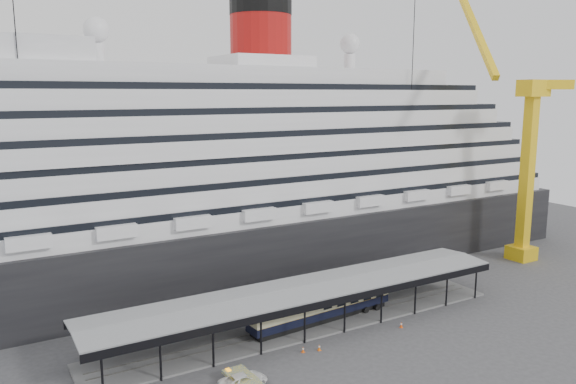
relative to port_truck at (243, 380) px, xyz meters
name	(u,v)px	position (x,y,z in m)	size (l,w,h in m)	color
ground	(329,340)	(13.52, 4.49, -0.70)	(200.00, 200.00, 0.00)	#3D3D3F
cruise_ship	(218,160)	(13.57, 36.49, 17.65)	(130.00, 30.00, 43.90)	black
platform_canopy	(307,308)	(13.52, 9.49, 1.67)	(56.00, 9.18, 5.30)	slate
crane_yellow	(523,147)	(60.58, 15.03, 19.26)	(23.83, 18.78, 47.60)	yellow
port_truck	(243,380)	(0.00, 0.00, 0.00)	(2.31, 5.01, 1.39)	silver
pullman_carriage	(322,303)	(15.78, 9.49, 1.82)	(21.16, 4.23, 20.64)	black
traffic_cone_left	(303,349)	(9.17, 3.41, -0.35)	(0.42, 0.42, 0.70)	#F4590D
traffic_cone_mid	(319,347)	(11.04, 2.89, -0.33)	(0.41, 0.41, 0.75)	orange
traffic_cone_right	(401,325)	(23.42, 2.95, -0.32)	(0.48, 0.48, 0.76)	#F6510D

